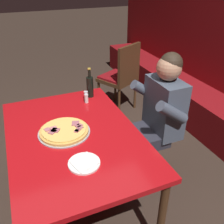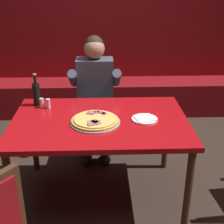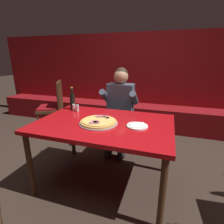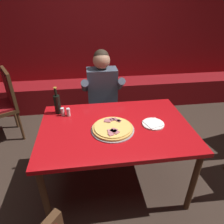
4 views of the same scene
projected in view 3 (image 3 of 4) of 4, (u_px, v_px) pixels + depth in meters
ground_plane at (105, 181)px, 2.08m from camera, size 24.00×24.00×0.00m
booth_wall_panel at (139, 80)px, 3.78m from camera, size 6.80×0.16×1.90m
booth_bench at (135, 116)px, 3.70m from camera, size 6.46×0.48×0.46m
main_dining_table at (104, 128)px, 1.88m from camera, size 1.43×0.97×0.75m
pizza at (99, 122)px, 1.81m from camera, size 0.40×0.40×0.05m
plate_white_paper at (137, 126)px, 1.73m from camera, size 0.21×0.21×0.02m
beer_bottle at (72, 101)px, 2.28m from camera, size 0.07×0.07×0.29m
shaker_oregano at (74, 108)px, 2.24m from camera, size 0.04×0.04×0.09m
shaker_black_pepper at (77, 109)px, 2.20m from camera, size 0.04×0.04×0.09m
diner_seated_blue_shirt at (119, 107)px, 2.58m from camera, size 0.53×0.53×1.27m
dining_chair_far_left at (54, 104)px, 3.28m from camera, size 0.59×0.59×1.00m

